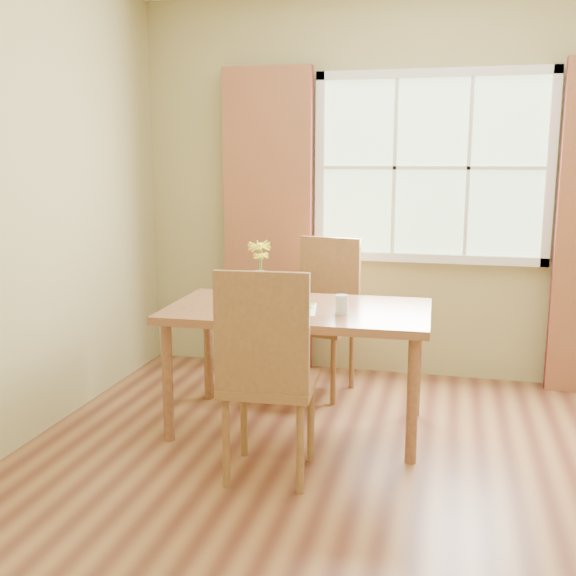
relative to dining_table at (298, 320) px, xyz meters
The scene contains 11 objects.
room 1.21m from the dining_table, 46.62° to the right, with size 4.24×3.84×2.74m.
window 1.59m from the dining_table, 59.64° to the left, with size 1.62×0.06×1.32m.
curtain_left 1.25m from the dining_table, 113.98° to the left, with size 0.65×0.08×2.20m, color maroon.
dining_table is the anchor object (origin of this frame).
chair_near 0.72m from the dining_table, 89.50° to the right, with size 0.47×0.47×1.07m.
chair_far 0.71m from the dining_table, 88.58° to the left, with size 0.51×0.51×1.04m.
placemat 0.16m from the dining_table, 138.32° to the right, with size 0.45×0.33×0.01m, color beige.
plate 0.15m from the dining_table, 120.18° to the right, with size 0.28×0.28×0.01m, color #53B82E.
croissant_sandwich 0.19m from the dining_table, 129.83° to the right, with size 0.18×0.16×0.12m.
water_glass 0.32m from the dining_table, 22.40° to the right, with size 0.07×0.07×0.11m.
flower_vase 0.44m from the dining_table, 147.68° to the left, with size 0.14×0.14×0.35m.
Camera 1 is at (0.16, -2.96, 1.56)m, focal length 42.00 mm.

